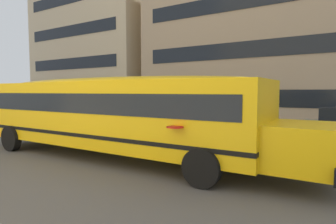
% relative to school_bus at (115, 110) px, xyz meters
% --- Properties ---
extents(ground_plane, '(400.00, 400.00, 0.00)m').
position_rel_school_bus_xyz_m(ground_plane, '(1.67, 1.79, -1.70)').
color(ground_plane, '#54514F').
extents(sidewalk_far, '(120.00, 3.00, 0.01)m').
position_rel_school_bus_xyz_m(sidewalk_far, '(1.67, 9.92, -1.69)').
color(sidewalk_far, gray).
rests_on(sidewalk_far, ground_plane).
extents(lane_centreline, '(110.00, 0.16, 0.01)m').
position_rel_school_bus_xyz_m(lane_centreline, '(1.67, 1.79, -1.70)').
color(lane_centreline, silver).
rests_on(lane_centreline, ground_plane).
extents(school_bus, '(12.84, 3.05, 2.86)m').
position_rel_school_bus_xyz_m(school_bus, '(0.00, 0.00, 0.00)').
color(school_bus, yellow).
rests_on(school_bus, ground_plane).
extents(parked_car_beige_by_hydrant, '(3.99, 2.05, 1.64)m').
position_rel_school_bus_xyz_m(parked_car_beige_by_hydrant, '(-9.70, 7.42, -0.85)').
color(parked_car_beige_by_hydrant, '#C1B28E').
rests_on(parked_car_beige_by_hydrant, ground_plane).
extents(box_truck, '(6.07, 2.52, 2.82)m').
position_rel_school_bus_xyz_m(box_truck, '(-20.82, 7.47, -0.16)').
color(box_truck, maroon).
rests_on(box_truck, ground_plane).
extents(apartment_block_far_left, '(14.46, 11.88, 19.70)m').
position_rel_school_bus_xyz_m(apartment_block_far_left, '(-16.72, 17.34, 8.15)').
color(apartment_block_far_left, '#C6B28E').
rests_on(apartment_block_far_left, ground_plane).
extents(apartment_block_far_centre, '(15.30, 11.64, 16.50)m').
position_rel_school_bus_xyz_m(apartment_block_far_centre, '(-0.22, 17.22, 6.55)').
color(apartment_block_far_centre, tan).
rests_on(apartment_block_far_centre, ground_plane).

